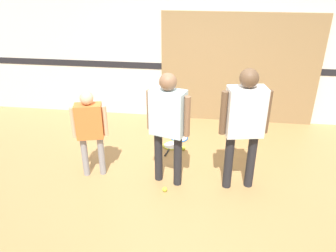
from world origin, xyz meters
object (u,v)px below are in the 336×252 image
object	(u,v)px
person_student_left	(90,125)
person_instructor	(168,118)
person_student_right	(245,118)
tennis_ball_by_spare_racket	(183,148)
tennis_ball_stray_left	(227,163)
tennis_ball_near_instructor	(165,189)
racket_spare_on_floor	(171,146)
racket_second_spare	(179,138)

from	to	relation	value
person_student_left	person_instructor	bearing A→B (deg)	-16.55
person_instructor	person_student_right	size ratio (longest dim) A/B	0.95
person_instructor	tennis_ball_by_spare_racket	xyz separation A→B (m)	(0.14, 0.89, -0.94)
person_instructor	tennis_ball_stray_left	bearing A→B (deg)	48.37
person_student_left	tennis_ball_by_spare_racket	bearing A→B (deg)	20.55
tennis_ball_near_instructor	person_student_left	bearing A→B (deg)	165.60
person_instructor	tennis_ball_by_spare_racket	world-z (taller)	person_instructor
person_student_left	tennis_ball_stray_left	distance (m)	2.12
person_student_right	tennis_ball_stray_left	size ratio (longest dim) A/B	25.21
racket_spare_on_floor	racket_second_spare	size ratio (longest dim) A/B	1.09
person_instructor	tennis_ball_near_instructor	size ratio (longest dim) A/B	23.90
racket_second_spare	tennis_ball_by_spare_racket	distance (m)	0.42
person_instructor	tennis_ball_near_instructor	xyz separation A→B (m)	(-0.01, -0.24, -0.94)
racket_second_spare	tennis_ball_stray_left	world-z (taller)	tennis_ball_stray_left
person_student_left	racket_spare_on_floor	bearing A→B (deg)	29.00
tennis_ball_by_spare_racket	person_student_left	bearing A→B (deg)	-144.74
racket_second_spare	tennis_ball_near_instructor	xyz separation A→B (m)	(-0.03, -1.54, 0.02)
tennis_ball_near_instructor	tennis_ball_by_spare_racket	distance (m)	1.14
racket_spare_on_floor	person_student_left	bearing A→B (deg)	-36.13
person_instructor	tennis_ball_stray_left	size ratio (longest dim) A/B	23.90
tennis_ball_stray_left	racket_second_spare	bearing A→B (deg)	136.95
tennis_ball_near_instructor	person_instructor	bearing A→B (deg)	87.21
person_student_right	tennis_ball_stray_left	world-z (taller)	person_student_right
person_student_left	tennis_ball_by_spare_racket	xyz separation A→B (m)	(1.22, 0.86, -0.76)
tennis_ball_near_instructor	tennis_ball_by_spare_racket	size ratio (longest dim) A/B	1.00
tennis_ball_near_instructor	tennis_ball_stray_left	xyz separation A→B (m)	(0.85, 0.77, 0.00)
person_student_left	tennis_ball_near_instructor	size ratio (longest dim) A/B	19.31
person_student_right	racket_second_spare	xyz separation A→B (m)	(-0.94, 1.27, -1.02)
person_student_right	tennis_ball_near_instructor	world-z (taller)	person_student_right
racket_second_spare	tennis_ball_near_instructor	size ratio (longest dim) A/B	7.52
person_student_left	person_student_right	xyz separation A→B (m)	(2.04, -0.01, 0.24)
racket_second_spare	person_instructor	bearing A→B (deg)	143.38
person_instructor	person_student_left	world-z (taller)	person_instructor
person_student_left	person_student_right	size ratio (longest dim) A/B	0.77
person_instructor	tennis_ball_near_instructor	distance (m)	0.97
person_instructor	racket_second_spare	distance (m)	1.62
racket_second_spare	tennis_ball_by_spare_racket	bearing A→B (deg)	160.21
person_student_right	racket_spare_on_floor	size ratio (longest dim) A/B	3.07
racket_spare_on_floor	tennis_ball_near_instructor	world-z (taller)	tennis_ball_near_instructor
person_student_left	tennis_ball_stray_left	world-z (taller)	person_student_left
person_student_right	tennis_ball_near_instructor	size ratio (longest dim) A/B	25.21
tennis_ball_by_spare_racket	tennis_ball_stray_left	xyz separation A→B (m)	(0.71, -0.36, 0.00)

